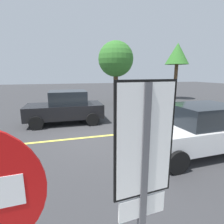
{
  "coord_description": "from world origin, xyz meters",
  "views": [
    {
      "loc": [
        -1.01,
        -6.86,
        2.56
      ],
      "look_at": [
        1.01,
        0.01,
        1.0
      ],
      "focal_mm": 28.55,
      "sensor_mm": 36.0,
      "label": 1
    }
  ],
  "objects_px": {
    "speed_limit_sign": "(144,171)",
    "tree_left_verge": "(116,60)",
    "car_white_approaching": "(198,129)",
    "tree_centre_verge": "(177,55)",
    "car_black_near_curb": "(66,107)"
  },
  "relations": [
    {
      "from": "tree_centre_verge",
      "to": "tree_left_verge",
      "type": "bearing_deg",
      "value": -169.05
    },
    {
      "from": "speed_limit_sign",
      "to": "tree_centre_verge",
      "type": "bearing_deg",
      "value": 53.58
    },
    {
      "from": "car_white_approaching",
      "to": "tree_centre_verge",
      "type": "distance_m",
      "value": 13.35
    },
    {
      "from": "speed_limit_sign",
      "to": "tree_left_verge",
      "type": "distance_m",
      "value": 13.58
    },
    {
      "from": "speed_limit_sign",
      "to": "car_black_near_curb",
      "type": "height_order",
      "value": "speed_limit_sign"
    },
    {
      "from": "car_black_near_curb",
      "to": "car_white_approaching",
      "type": "distance_m",
      "value": 6.34
    },
    {
      "from": "tree_left_verge",
      "to": "tree_centre_verge",
      "type": "xyz_separation_m",
      "value": [
        6.62,
        1.28,
        0.68
      ]
    },
    {
      "from": "speed_limit_sign",
      "to": "car_white_approaching",
      "type": "distance_m",
      "value": 4.96
    },
    {
      "from": "car_black_near_curb",
      "to": "tree_left_verge",
      "type": "relative_size",
      "value": 0.76
    },
    {
      "from": "speed_limit_sign",
      "to": "tree_centre_verge",
      "type": "relative_size",
      "value": 0.46
    },
    {
      "from": "speed_limit_sign",
      "to": "tree_left_verge",
      "type": "height_order",
      "value": "tree_left_verge"
    },
    {
      "from": "car_white_approaching",
      "to": "tree_left_verge",
      "type": "xyz_separation_m",
      "value": [
        0.23,
        9.62,
        2.84
      ]
    },
    {
      "from": "speed_limit_sign",
      "to": "car_black_near_curb",
      "type": "relative_size",
      "value": 0.65
    },
    {
      "from": "car_black_near_curb",
      "to": "tree_centre_verge",
      "type": "distance_m",
      "value": 12.86
    },
    {
      "from": "car_black_near_curb",
      "to": "tree_left_verge",
      "type": "distance_m",
      "value": 6.91
    }
  ]
}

